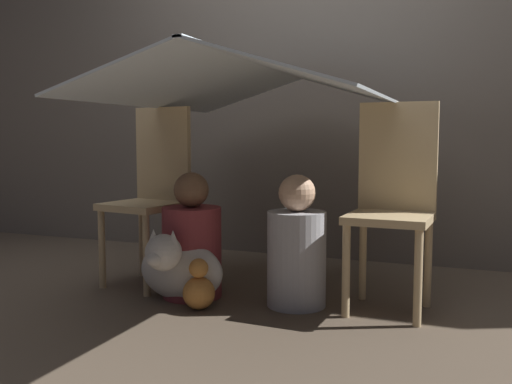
{
  "coord_description": "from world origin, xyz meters",
  "views": [
    {
      "loc": [
        1.02,
        -2.4,
        0.8
      ],
      "look_at": [
        0.0,
        0.21,
        0.53
      ],
      "focal_mm": 40.0,
      "sensor_mm": 36.0,
      "label": 1
    }
  ],
  "objects_px": {
    "chair_left": "(152,189)",
    "person_front": "(192,245)",
    "chair_right": "(393,198)",
    "person_second": "(297,250)",
    "dog": "(178,267)"
  },
  "relations": [
    {
      "from": "person_front",
      "to": "chair_left",
      "type": "bearing_deg",
      "value": 152.5
    },
    {
      "from": "chair_right",
      "to": "person_front",
      "type": "relative_size",
      "value": 1.54
    },
    {
      "from": "chair_right",
      "to": "person_second",
      "type": "distance_m",
      "value": 0.51
    },
    {
      "from": "chair_left",
      "to": "person_front",
      "type": "height_order",
      "value": "chair_left"
    },
    {
      "from": "chair_right",
      "to": "dog",
      "type": "xyz_separation_m",
      "value": [
        -0.98,
        -0.29,
        -0.35
      ]
    },
    {
      "from": "person_second",
      "to": "chair_left",
      "type": "bearing_deg",
      "value": 171.3
    },
    {
      "from": "person_front",
      "to": "chair_right",
      "type": "bearing_deg",
      "value": 10.2
    },
    {
      "from": "chair_left",
      "to": "dog",
      "type": "xyz_separation_m",
      "value": [
        0.32,
        -0.29,
        -0.35
      ]
    },
    {
      "from": "person_second",
      "to": "dog",
      "type": "xyz_separation_m",
      "value": [
        -0.55,
        -0.16,
        -0.09
      ]
    },
    {
      "from": "chair_right",
      "to": "dog",
      "type": "bearing_deg",
      "value": -160.48
    },
    {
      "from": "chair_right",
      "to": "person_second",
      "type": "height_order",
      "value": "chair_right"
    },
    {
      "from": "dog",
      "to": "chair_left",
      "type": "bearing_deg",
      "value": 137.23
    },
    {
      "from": "chair_left",
      "to": "chair_right",
      "type": "height_order",
      "value": "same"
    },
    {
      "from": "chair_left",
      "to": "person_front",
      "type": "distance_m",
      "value": 0.45
    },
    {
      "from": "person_front",
      "to": "dog",
      "type": "relative_size",
      "value": 1.43
    }
  ]
}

